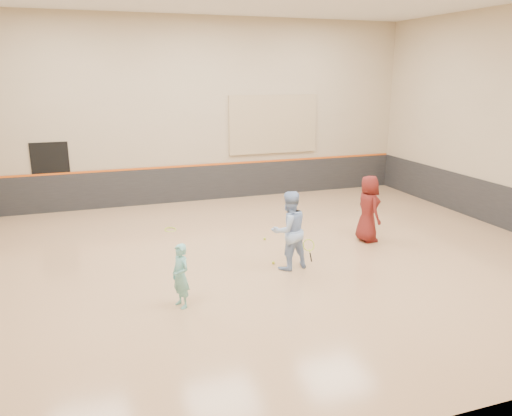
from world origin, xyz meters
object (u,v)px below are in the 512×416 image
object	(u,v)px
instructor	(289,230)
young_man	(368,209)
spare_racket	(170,228)
girl	(181,276)

from	to	relation	value
instructor	young_man	world-z (taller)	instructor
instructor	spare_racket	distance (m)	4.25
instructor	young_man	distance (m)	2.87
instructor	young_man	xyz separation A→B (m)	(2.66, 1.08, -0.02)
girl	young_man	bearing A→B (deg)	92.02
instructor	young_man	bearing A→B (deg)	-167.42
girl	spare_racket	xyz separation A→B (m)	(0.59, 4.73, -0.54)
girl	spare_racket	size ratio (longest dim) A/B	1.70
girl	instructor	xyz separation A→B (m)	(2.62, 1.10, 0.27)
spare_racket	young_man	bearing A→B (deg)	-28.52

